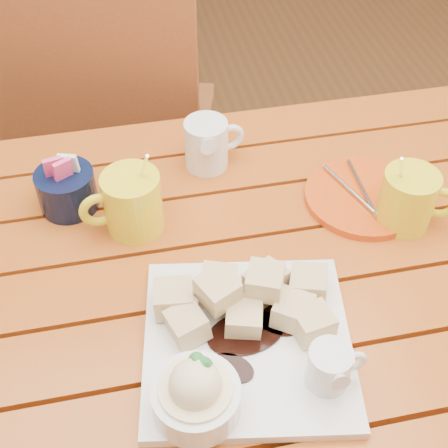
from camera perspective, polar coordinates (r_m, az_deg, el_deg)
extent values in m
cube|color=#943813|center=(0.84, 2.74, -16.61)|extent=(1.20, 0.11, 0.03)
cube|color=#943813|center=(0.89, 0.98, -10.29)|extent=(1.20, 0.11, 0.03)
cube|color=#943813|center=(0.96, -0.49, -4.78)|extent=(1.20, 0.11, 0.03)
cube|color=#943813|center=(1.04, -1.74, -0.03)|extent=(1.20, 0.11, 0.03)
cube|color=#943813|center=(1.12, -2.81, 4.05)|extent=(1.20, 0.11, 0.03)
cube|color=#943813|center=(1.21, -3.74, 7.55)|extent=(1.20, 0.11, 0.03)
cube|color=#943813|center=(1.26, -3.74, 6.03)|extent=(1.12, 0.04, 0.08)
cylinder|color=#943813|center=(1.61, 16.54, -0.72)|extent=(0.06, 0.06, 0.72)
cube|color=white|center=(0.86, 2.15, -10.81)|extent=(0.32, 0.32, 0.02)
cube|color=gold|center=(0.85, 3.77, -5.23)|extent=(0.07, 0.07, 0.04)
cube|color=gold|center=(0.89, -0.52, -5.57)|extent=(0.06, 0.06, 0.04)
cube|color=gold|center=(0.84, -0.56, -6.07)|extent=(0.07, 0.07, 0.04)
cube|color=gold|center=(0.85, -3.37, -9.18)|extent=(0.06, 0.06, 0.04)
cube|color=gold|center=(0.86, 6.31, -7.91)|extent=(0.07, 0.07, 0.04)
cube|color=gold|center=(0.89, 7.74, -5.52)|extent=(0.06, 0.06, 0.04)
cube|color=gold|center=(0.85, 1.82, -8.53)|extent=(0.06, 0.06, 0.04)
cube|color=gold|center=(0.89, 3.91, -5.30)|extent=(0.07, 0.07, 0.04)
cube|color=gold|center=(0.85, 8.11, -9.00)|extent=(0.06, 0.06, 0.04)
cube|color=gold|center=(0.87, -4.60, -6.81)|extent=(0.06, 0.06, 0.04)
cylinder|color=white|center=(0.78, -2.56, -15.67)|extent=(0.11, 0.11, 0.04)
cylinder|color=#FFEABB|center=(0.77, -2.59, -15.24)|extent=(0.09, 0.09, 0.03)
sphere|color=#FFEABB|center=(0.76, -2.64, -14.46)|extent=(0.06, 0.06, 0.06)
cone|color=#2B843B|center=(0.74, -1.65, -12.70)|extent=(0.04, 0.04, 0.03)
cone|color=#2B843B|center=(0.74, -2.64, -12.28)|extent=(0.03, 0.03, 0.03)
cylinder|color=white|center=(0.81, 9.56, -12.76)|extent=(0.06, 0.06, 0.06)
cylinder|color=black|center=(0.79, 9.78, -11.76)|extent=(0.04, 0.04, 0.01)
cone|color=white|center=(0.78, 10.42, -13.59)|extent=(0.02, 0.02, 0.03)
torus|color=white|center=(0.81, 11.73, -12.21)|extent=(0.04, 0.01, 0.04)
cylinder|color=yellow|center=(0.99, -8.33, 1.94)|extent=(0.09, 0.09, 0.10)
cylinder|color=black|center=(0.96, -8.59, 3.81)|extent=(0.08, 0.08, 0.01)
torus|color=yellow|center=(0.99, -11.34, 1.26)|extent=(0.06, 0.02, 0.06)
cylinder|color=silver|center=(0.97, -7.71, 4.02)|extent=(0.03, 0.06, 0.13)
cylinder|color=yellow|center=(1.03, 16.41, 2.19)|extent=(0.09, 0.09, 0.10)
cylinder|color=black|center=(1.00, 16.88, 3.90)|extent=(0.07, 0.07, 0.01)
torus|color=yellow|center=(1.04, 19.15, 1.82)|extent=(0.06, 0.04, 0.06)
cylinder|color=silver|center=(1.01, 15.83, 3.88)|extent=(0.05, 0.05, 0.13)
cylinder|color=white|center=(1.10, -1.64, 7.30)|extent=(0.08, 0.08, 0.09)
cylinder|color=white|center=(1.08, -1.68, 9.00)|extent=(0.06, 0.06, 0.01)
cone|color=white|center=(1.05, -1.28, 7.40)|extent=(0.03, 0.03, 0.03)
torus|color=white|center=(1.11, 0.67, 7.69)|extent=(0.05, 0.02, 0.05)
cylinder|color=black|center=(1.06, -14.17, 3.04)|extent=(0.10, 0.10, 0.07)
cube|color=#FF4589|center=(1.03, -15.30, 4.88)|extent=(0.03, 0.02, 0.05)
cube|color=white|center=(1.03, -13.97, 5.23)|extent=(0.03, 0.02, 0.05)
cube|color=#FF4589|center=(1.02, -14.51, 4.65)|extent=(0.03, 0.03, 0.05)
cylinder|color=#D44912|center=(1.08, 12.61, 2.46)|extent=(0.20, 0.20, 0.01)
cylinder|color=silver|center=(1.07, 11.41, 3.13)|extent=(0.05, 0.14, 0.01)
cylinder|color=silver|center=(1.08, 12.50, 3.28)|extent=(0.01, 0.14, 0.01)
ellipsoid|color=silver|center=(1.07, 16.04, 2.04)|extent=(0.03, 0.04, 0.01)
ellipsoid|color=silver|center=(1.08, 16.83, 2.15)|extent=(0.03, 0.04, 0.01)
cube|color=brown|center=(1.68, -9.27, 8.18)|extent=(0.56, 0.56, 0.03)
cylinder|color=brown|center=(1.96, -1.85, 5.83)|extent=(0.04, 0.04, 0.45)
cylinder|color=brown|center=(2.03, -12.97, 6.08)|extent=(0.04, 0.04, 0.45)
cylinder|color=brown|center=(1.68, -2.91, -2.66)|extent=(0.04, 0.04, 0.45)
cylinder|color=brown|center=(1.76, -15.68, -2.03)|extent=(0.04, 0.04, 0.45)
cube|color=brown|center=(1.38, -11.99, 11.40)|extent=(0.45, 0.15, 0.48)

